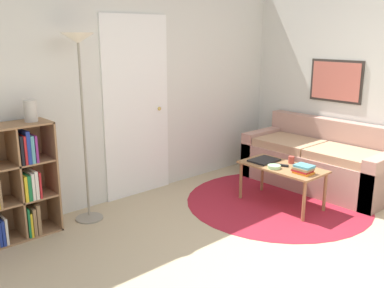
{
  "coord_description": "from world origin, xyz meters",
  "views": [
    {
      "loc": [
        -2.71,
        -1.56,
        1.87
      ],
      "look_at": [
        -0.07,
        1.38,
        0.85
      ],
      "focal_mm": 40.0,
      "sensor_mm": 36.0,
      "label": 1
    }
  ],
  "objects": [
    {
      "name": "cup",
      "position": [
        1.21,
        1.12,
        0.49
      ],
      "size": [
        0.07,
        0.07,
        0.08
      ],
      "color": "#A33D33",
      "rests_on": "coffee_table"
    },
    {
      "name": "rug",
      "position": [
        1.1,
        1.2,
        0.0
      ],
      "size": [
        2.08,
        2.08,
        0.01
      ],
      "color": "maroon",
      "rests_on": "ground_plane"
    },
    {
      "name": "remote",
      "position": [
        1.04,
        1.14,
        0.46
      ],
      "size": [
        0.1,
        0.17,
        0.02
      ],
      "color": "black",
      "rests_on": "coffee_table"
    },
    {
      "name": "bowl",
      "position": [
        0.91,
        1.14,
        0.47
      ],
      "size": [
        0.14,
        0.14,
        0.04
      ],
      "color": "#9ED193",
      "rests_on": "coffee_table"
    },
    {
      "name": "book_stack_on_table",
      "position": [
        1.0,
        0.82,
        0.5
      ],
      "size": [
        0.16,
        0.2,
        0.09
      ],
      "color": "orange",
      "rests_on": "coffee_table"
    },
    {
      "name": "vase_on_shelf",
      "position": [
        -1.22,
        2.32,
        1.18
      ],
      "size": [
        0.12,
        0.12,
        0.2
      ],
      "color": "#B7B2A8",
      "rests_on": "bookshelf"
    },
    {
      "name": "couch",
      "position": [
        1.95,
        1.2,
        0.29
      ],
      "size": [
        0.81,
        1.84,
        0.81
      ],
      "color": "tan",
      "rests_on": "ground_plane"
    },
    {
      "name": "wall_right",
      "position": [
        2.34,
        1.25,
        1.3
      ],
      "size": [
        0.08,
        5.51,
        2.6
      ],
      "color": "silver",
      "rests_on": "ground_plane"
    },
    {
      "name": "laptop",
      "position": [
        1.05,
        1.38,
        0.46
      ],
      "size": [
        0.32,
        0.25,
        0.02
      ],
      "color": "black",
      "rests_on": "coffee_table"
    },
    {
      "name": "ground_plane",
      "position": [
        0.0,
        0.0,
        0.0
      ],
      "size": [
        14.0,
        14.0,
        0.0
      ],
      "primitive_type": "plane",
      "color": "tan"
    },
    {
      "name": "floor_lamp",
      "position": [
        -0.75,
        2.22,
        1.59
      ],
      "size": [
        0.32,
        0.32,
        1.88
      ],
      "color": "gray",
      "rests_on": "ground_plane"
    },
    {
      "name": "coffee_table",
      "position": [
        1.05,
        1.13,
        0.4
      ],
      "size": [
        0.47,
        0.94,
        0.45
      ],
      "color": "#996B42",
      "rests_on": "ground_plane"
    },
    {
      "name": "wall_back",
      "position": [
        0.0,
        2.53,
        1.29
      ],
      "size": [
        7.63,
        0.11,
        2.6
      ],
      "color": "silver",
      "rests_on": "ground_plane"
    }
  ]
}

